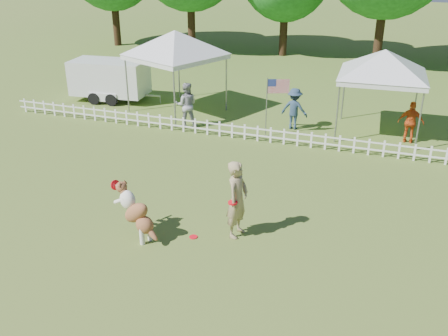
% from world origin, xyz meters
% --- Properties ---
extents(ground, '(120.00, 120.00, 0.00)m').
position_xyz_m(ground, '(0.00, 0.00, 0.00)').
color(ground, '#476E22').
rests_on(ground, ground).
extents(picket_fence, '(22.00, 0.08, 0.60)m').
position_xyz_m(picket_fence, '(0.00, 7.00, 0.30)').
color(picket_fence, white).
rests_on(picket_fence, ground).
extents(handler, '(0.58, 0.79, 2.01)m').
position_xyz_m(handler, '(1.06, 0.55, 1.00)').
color(handler, tan).
rests_on(handler, ground).
extents(dog, '(1.43, 0.92, 1.40)m').
position_xyz_m(dog, '(-1.21, -0.41, 0.70)').
color(dog, brown).
rests_on(dog, ground).
extents(frisbee_on_turf, '(0.23, 0.23, 0.02)m').
position_xyz_m(frisbee_on_turf, '(0.08, 0.06, 0.01)').
color(frisbee_on_turf, red).
rests_on(frisbee_on_turf, ground).
extents(canopy_tent_left, '(4.30, 4.30, 3.39)m').
position_xyz_m(canopy_tent_left, '(-4.57, 9.38, 1.69)').
color(canopy_tent_left, silver).
rests_on(canopy_tent_left, ground).
extents(canopy_tent_right, '(3.19, 3.19, 3.16)m').
position_xyz_m(canopy_tent_right, '(3.82, 9.34, 1.58)').
color(canopy_tent_right, silver).
rests_on(canopy_tent_right, ground).
extents(cargo_trailer, '(4.44, 2.30, 1.88)m').
position_xyz_m(cargo_trailer, '(-8.21, 9.88, 0.94)').
color(cargo_trailer, white).
rests_on(cargo_trailer, ground).
extents(flag_pole, '(0.84, 0.41, 2.26)m').
position_xyz_m(flag_pole, '(-0.10, 7.59, 1.13)').
color(flag_pole, gray).
rests_on(flag_pole, ground).
extents(spectator_a, '(1.05, 0.93, 1.79)m').
position_xyz_m(spectator_a, '(-3.38, 7.65, 0.89)').
color(spectator_a, '#9B9AA0').
rests_on(spectator_a, ground).
extents(spectator_b, '(1.11, 0.71, 1.63)m').
position_xyz_m(spectator_b, '(0.71, 8.81, 0.82)').
color(spectator_b, '#273B53').
rests_on(spectator_b, ground).
extents(spectator_c, '(0.93, 0.43, 1.55)m').
position_xyz_m(spectator_c, '(5.04, 8.75, 0.78)').
color(spectator_c, '#D14D18').
rests_on(spectator_c, ground).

